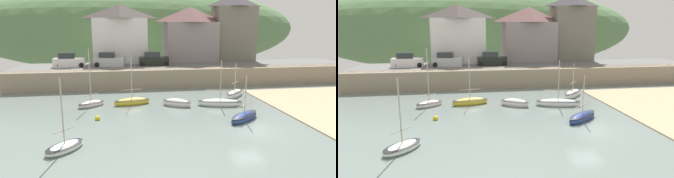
# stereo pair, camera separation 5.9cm
# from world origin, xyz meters

# --- Properties ---
(quay_seawall) EXTENTS (48.00, 9.40, 2.40)m
(quay_seawall) POSITION_xyz_m (0.00, 17.50, 1.36)
(quay_seawall) COLOR gray
(quay_seawall) RESTS_ON ground
(hillside_backdrop) EXTENTS (80.00, 44.00, 20.13)m
(hillside_backdrop) POSITION_xyz_m (-5.96, 55.20, 7.05)
(hillside_backdrop) COLOR #547949
(hillside_backdrop) RESTS_ON ground
(waterfront_building_left) EXTENTS (8.16, 5.46, 8.56)m
(waterfront_building_left) POSITION_xyz_m (-9.78, 25.20, 6.75)
(waterfront_building_left) COLOR white
(waterfront_building_left) RESTS_ON ground
(waterfront_building_centre) EXTENTS (8.18, 5.82, 8.30)m
(waterfront_building_centre) POSITION_xyz_m (1.04, 25.20, 6.62)
(waterfront_building_centre) COLOR gray
(waterfront_building_centre) RESTS_ON ground
(waterfront_building_right) EXTENTS (6.57, 4.59, 10.27)m
(waterfront_building_right) POSITION_xyz_m (8.12, 25.20, 7.63)
(waterfront_building_right) COLOR slate
(waterfront_building_right) RESTS_ON ground
(sailboat_tall_mast) EXTENTS (3.00, 2.59, 5.93)m
(sailboat_tall_mast) POSITION_xyz_m (-12.86, 8.62, 0.28)
(sailboat_tall_mast) COLOR silver
(sailboat_tall_mast) RESTS_ON ground
(dinghy_open_wooden) EXTENTS (2.89, 3.10, 4.93)m
(dinghy_open_wooden) POSITION_xyz_m (-13.56, -2.08, 0.23)
(dinghy_open_wooden) COLOR white
(dinghy_open_wooden) RESTS_ON ground
(sailboat_blue_trim) EXTENTS (3.08, 2.32, 0.98)m
(sailboat_blue_trim) POSITION_xyz_m (-4.38, 7.40, 0.30)
(sailboat_blue_trim) COLOR silver
(sailboat_blue_trim) RESTS_ON ground
(sailboat_far_left) EXTENTS (3.40, 3.52, 3.99)m
(sailboat_far_left) POSITION_xyz_m (2.89, 10.44, 0.31)
(sailboat_far_left) COLOR white
(sailboat_far_left) RESTS_ON ground
(sailboat_nearest_shore) EXTENTS (3.89, 1.76, 5.17)m
(sailboat_nearest_shore) POSITION_xyz_m (-8.80, 8.70, 0.31)
(sailboat_nearest_shore) COLOR gold
(sailboat_nearest_shore) RESTS_ON ground
(fishing_boat_green) EXTENTS (3.76, 3.38, 4.08)m
(fishing_boat_green) POSITION_xyz_m (0.50, 2.06, 0.28)
(fishing_boat_green) COLOR navy
(fishing_boat_green) RESTS_ON ground
(sailboat_white_hull) EXTENTS (4.71, 2.17, 4.84)m
(sailboat_white_hull) POSITION_xyz_m (-0.05, 6.84, 0.30)
(sailboat_white_hull) COLOR white
(sailboat_white_hull) RESTS_ON ground
(parked_car_near_slipway) EXTENTS (4.17, 1.87, 1.95)m
(parked_car_near_slipway) POSITION_xyz_m (-16.76, 20.70, 3.20)
(parked_car_near_slipway) COLOR silver
(parked_car_near_slipway) RESTS_ON ground
(parked_car_by_wall) EXTENTS (4.26, 2.13, 1.95)m
(parked_car_by_wall) POSITION_xyz_m (-11.44, 20.70, 3.20)
(parked_car_by_wall) COLOR #B2B9BE
(parked_car_by_wall) RESTS_ON ground
(parked_car_end_of_row) EXTENTS (4.15, 1.82, 1.95)m
(parked_car_end_of_row) POSITION_xyz_m (-5.27, 20.70, 3.20)
(parked_car_end_of_row) COLOR black
(parked_car_end_of_row) RESTS_ON ground
(mooring_buoy) EXTENTS (0.45, 0.45, 0.45)m
(mooring_buoy) POSITION_xyz_m (-11.93, 4.10, 0.14)
(mooring_buoy) COLOR yellow
(mooring_buoy) RESTS_ON ground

